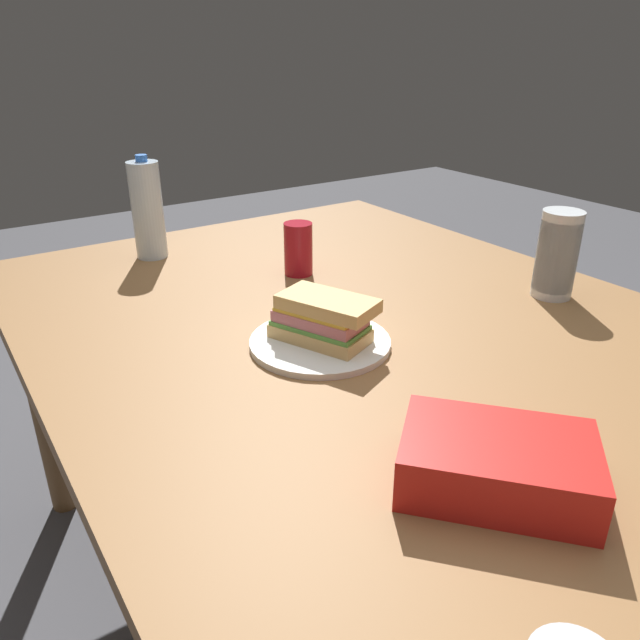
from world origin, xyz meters
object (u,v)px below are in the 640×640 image
(soda_can_red, at_px, (298,249))
(dining_table, at_px, (394,374))
(chip_bag, at_px, (497,464))
(paper_plate, at_px, (320,342))
(sandwich, at_px, (322,319))
(water_bottle_tall, at_px, (147,210))
(plastic_cup_stack, at_px, (557,254))

(soda_can_red, bearing_deg, dining_table, -5.53)
(dining_table, height_order, chip_bag, chip_bag)
(paper_plate, bearing_deg, soda_can_red, 153.88)
(sandwich, distance_m, chip_bag, 0.44)
(paper_plate, height_order, water_bottle_tall, water_bottle_tall)
(dining_table, relative_size, plastic_cup_stack, 9.64)
(soda_can_red, height_order, water_bottle_tall, water_bottle_tall)
(plastic_cup_stack, bearing_deg, dining_table, -92.64)
(sandwich, bearing_deg, water_bottle_tall, -172.99)
(soda_can_red, bearing_deg, sandwich, -25.50)
(dining_table, xyz_separation_m, paper_plate, (-0.06, -0.13, 0.08))
(paper_plate, bearing_deg, plastic_cup_stack, 81.46)
(paper_plate, height_order, plastic_cup_stack, plastic_cup_stack)
(dining_table, relative_size, water_bottle_tall, 7.06)
(paper_plate, height_order, sandwich, sandwich)
(water_bottle_tall, bearing_deg, paper_plate, 6.76)
(paper_plate, relative_size, water_bottle_tall, 1.00)
(paper_plate, xyz_separation_m, water_bottle_tall, (-0.65, -0.08, 0.11))
(sandwich, bearing_deg, chip_bag, -5.08)
(paper_plate, relative_size, sandwich, 1.27)
(soda_can_red, distance_m, water_bottle_tall, 0.40)
(chip_bag, xyz_separation_m, water_bottle_tall, (-1.08, -0.04, 0.08))
(paper_plate, relative_size, chip_bag, 1.10)
(sandwich, bearing_deg, dining_table, 64.02)
(water_bottle_tall, bearing_deg, soda_can_red, 37.53)
(sandwich, distance_m, soda_can_red, 0.37)
(water_bottle_tall, distance_m, plastic_cup_stack, 0.95)
(dining_table, xyz_separation_m, water_bottle_tall, (-0.71, -0.20, 0.19))
(dining_table, distance_m, paper_plate, 0.16)
(paper_plate, relative_size, soda_can_red, 2.08)
(sandwich, bearing_deg, paper_plate, -130.56)
(plastic_cup_stack, bearing_deg, water_bottle_tall, -139.64)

